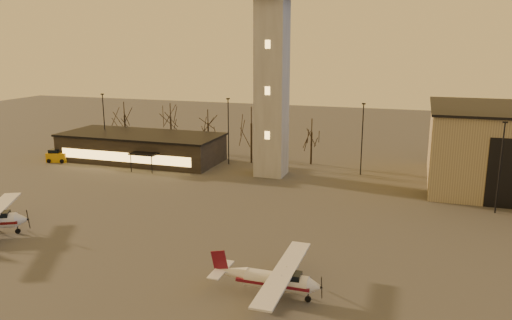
# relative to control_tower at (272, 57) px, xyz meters

# --- Properties ---
(ground) EXTENTS (220.00, 220.00, 0.00)m
(ground) POSITION_rel_control_tower_xyz_m (0.00, -30.00, -16.33)
(ground) COLOR #3F3C3A
(ground) RESTS_ON ground
(control_tower) EXTENTS (6.80, 6.80, 32.60)m
(control_tower) POSITION_rel_control_tower_xyz_m (0.00, 0.00, 0.00)
(control_tower) COLOR gray
(control_tower) RESTS_ON ground
(terminal) EXTENTS (25.40, 12.20, 4.30)m
(terminal) POSITION_rel_control_tower_xyz_m (-21.99, 1.98, -14.17)
(terminal) COLOR black
(terminal) RESTS_ON ground
(light_poles) EXTENTS (58.50, 12.25, 10.14)m
(light_poles) POSITION_rel_control_tower_xyz_m (0.50, 1.00, -10.92)
(light_poles) COLOR black
(light_poles) RESTS_ON ground
(tree_row) EXTENTS (37.20, 9.20, 8.80)m
(tree_row) POSITION_rel_control_tower_xyz_m (-13.70, 9.16, -10.39)
(tree_row) COLOR black
(tree_row) RESTS_ON ground
(cessna_front) EXTENTS (8.85, 11.19, 3.10)m
(cessna_front) POSITION_rel_control_tower_xyz_m (10.52, -33.42, -15.26)
(cessna_front) COLOR silver
(cessna_front) RESTS_ON ground
(service_cart) EXTENTS (3.46, 2.60, 2.00)m
(service_cart) POSITION_rel_control_tower_xyz_m (-34.06, -3.01, -15.56)
(service_cart) COLOR #C98E0B
(service_cart) RESTS_ON ground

